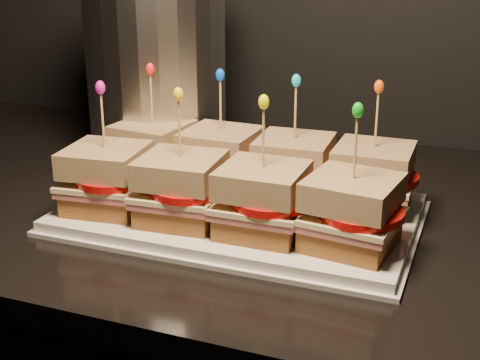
% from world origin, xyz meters
% --- Properties ---
extents(granite_slab, '(2.35, 0.70, 0.03)m').
position_xyz_m(granite_slab, '(0.37, 1.66, 0.92)').
color(granite_slab, black).
rests_on(granite_slab, cabinet).
extents(platter, '(0.43, 0.27, 0.02)m').
position_xyz_m(platter, '(0.25, 1.57, 0.94)').
color(platter, white).
rests_on(platter, granite_slab).
extents(platter_rim, '(0.44, 0.28, 0.01)m').
position_xyz_m(platter_rim, '(0.25, 1.57, 0.94)').
color(platter_rim, white).
rests_on(platter_rim, granite_slab).
extents(sandwich_0_bread_bot, '(0.10, 0.10, 0.03)m').
position_xyz_m(sandwich_0_bread_bot, '(0.10, 1.64, 0.97)').
color(sandwich_0_bread_bot, '#573010').
rests_on(sandwich_0_bread_bot, platter).
extents(sandwich_0_ham, '(0.11, 0.11, 0.01)m').
position_xyz_m(sandwich_0_ham, '(0.10, 1.64, 0.98)').
color(sandwich_0_ham, '#B55F60').
rests_on(sandwich_0_ham, sandwich_0_bread_bot).
extents(sandwich_0_cheese, '(0.11, 0.11, 0.01)m').
position_xyz_m(sandwich_0_cheese, '(0.10, 1.64, 0.99)').
color(sandwich_0_cheese, beige).
rests_on(sandwich_0_cheese, sandwich_0_ham).
extents(sandwich_0_tomato, '(0.09, 0.09, 0.01)m').
position_xyz_m(sandwich_0_tomato, '(0.11, 1.63, 1.00)').
color(sandwich_0_tomato, red).
rests_on(sandwich_0_tomato, sandwich_0_cheese).
extents(sandwich_0_bread_top, '(0.10, 0.10, 0.03)m').
position_xyz_m(sandwich_0_bread_top, '(0.10, 1.64, 1.02)').
color(sandwich_0_bread_top, '#67340F').
rests_on(sandwich_0_bread_top, sandwich_0_tomato).
extents(sandwich_0_pick, '(0.00, 0.00, 0.09)m').
position_xyz_m(sandwich_0_pick, '(0.10, 1.64, 1.06)').
color(sandwich_0_pick, tan).
rests_on(sandwich_0_pick, sandwich_0_bread_top).
extents(sandwich_0_frill, '(0.01, 0.01, 0.02)m').
position_xyz_m(sandwich_0_frill, '(0.10, 1.64, 1.11)').
color(sandwich_0_frill, red).
rests_on(sandwich_0_frill, sandwich_0_pick).
extents(sandwich_1_bread_bot, '(0.09, 0.09, 0.03)m').
position_xyz_m(sandwich_1_bread_bot, '(0.20, 1.64, 0.97)').
color(sandwich_1_bread_bot, '#573010').
rests_on(sandwich_1_bread_bot, platter).
extents(sandwich_1_ham, '(0.10, 0.10, 0.01)m').
position_xyz_m(sandwich_1_ham, '(0.20, 1.64, 0.98)').
color(sandwich_1_ham, '#B55F60').
rests_on(sandwich_1_ham, sandwich_1_bread_bot).
extents(sandwich_1_cheese, '(0.11, 0.10, 0.01)m').
position_xyz_m(sandwich_1_cheese, '(0.20, 1.64, 0.99)').
color(sandwich_1_cheese, beige).
rests_on(sandwich_1_cheese, sandwich_1_ham).
extents(sandwich_1_tomato, '(0.09, 0.09, 0.01)m').
position_xyz_m(sandwich_1_tomato, '(0.21, 1.63, 1.00)').
color(sandwich_1_tomato, red).
rests_on(sandwich_1_tomato, sandwich_1_cheese).
extents(sandwich_1_bread_top, '(0.10, 0.10, 0.03)m').
position_xyz_m(sandwich_1_bread_top, '(0.20, 1.64, 1.02)').
color(sandwich_1_bread_top, '#67340F').
rests_on(sandwich_1_bread_top, sandwich_1_tomato).
extents(sandwich_1_pick, '(0.00, 0.00, 0.09)m').
position_xyz_m(sandwich_1_pick, '(0.20, 1.64, 1.06)').
color(sandwich_1_pick, tan).
rests_on(sandwich_1_pick, sandwich_1_bread_top).
extents(sandwich_1_frill, '(0.01, 0.01, 0.02)m').
position_xyz_m(sandwich_1_frill, '(0.20, 1.64, 1.11)').
color(sandwich_1_frill, blue).
rests_on(sandwich_1_frill, sandwich_1_pick).
extents(sandwich_2_bread_bot, '(0.10, 0.10, 0.03)m').
position_xyz_m(sandwich_2_bread_bot, '(0.30, 1.64, 0.97)').
color(sandwich_2_bread_bot, '#573010').
rests_on(sandwich_2_bread_bot, platter).
extents(sandwich_2_ham, '(0.11, 0.10, 0.01)m').
position_xyz_m(sandwich_2_ham, '(0.30, 1.64, 0.98)').
color(sandwich_2_ham, '#B55F60').
rests_on(sandwich_2_ham, sandwich_2_bread_bot).
extents(sandwich_2_cheese, '(0.11, 0.10, 0.01)m').
position_xyz_m(sandwich_2_cheese, '(0.30, 1.64, 0.99)').
color(sandwich_2_cheese, beige).
rests_on(sandwich_2_cheese, sandwich_2_ham).
extents(sandwich_2_tomato, '(0.09, 0.09, 0.01)m').
position_xyz_m(sandwich_2_tomato, '(0.31, 1.63, 1.00)').
color(sandwich_2_tomato, red).
rests_on(sandwich_2_tomato, sandwich_2_cheese).
extents(sandwich_2_bread_top, '(0.10, 0.10, 0.03)m').
position_xyz_m(sandwich_2_bread_top, '(0.30, 1.64, 1.02)').
color(sandwich_2_bread_top, '#67340F').
rests_on(sandwich_2_bread_top, sandwich_2_tomato).
extents(sandwich_2_pick, '(0.00, 0.00, 0.09)m').
position_xyz_m(sandwich_2_pick, '(0.30, 1.64, 1.06)').
color(sandwich_2_pick, tan).
rests_on(sandwich_2_pick, sandwich_2_bread_top).
extents(sandwich_2_frill, '(0.01, 0.01, 0.02)m').
position_xyz_m(sandwich_2_frill, '(0.30, 1.64, 1.11)').
color(sandwich_2_frill, '#14BAB7').
rests_on(sandwich_2_frill, sandwich_2_pick).
extents(sandwich_3_bread_bot, '(0.09, 0.09, 0.03)m').
position_xyz_m(sandwich_3_bread_bot, '(0.41, 1.64, 0.97)').
color(sandwich_3_bread_bot, '#573010').
rests_on(sandwich_3_bread_bot, platter).
extents(sandwich_3_ham, '(0.10, 0.10, 0.01)m').
position_xyz_m(sandwich_3_ham, '(0.41, 1.64, 0.98)').
color(sandwich_3_ham, '#B55F60').
rests_on(sandwich_3_ham, sandwich_3_bread_bot).
extents(sandwich_3_cheese, '(0.10, 0.10, 0.01)m').
position_xyz_m(sandwich_3_cheese, '(0.41, 1.64, 0.99)').
color(sandwich_3_cheese, beige).
rests_on(sandwich_3_cheese, sandwich_3_ham).
extents(sandwich_3_tomato, '(0.09, 0.09, 0.01)m').
position_xyz_m(sandwich_3_tomato, '(0.42, 1.63, 1.00)').
color(sandwich_3_tomato, red).
rests_on(sandwich_3_tomato, sandwich_3_cheese).
extents(sandwich_3_bread_top, '(0.09, 0.09, 0.03)m').
position_xyz_m(sandwich_3_bread_top, '(0.41, 1.64, 1.02)').
color(sandwich_3_bread_top, '#67340F').
rests_on(sandwich_3_bread_top, sandwich_3_tomato).
extents(sandwich_3_pick, '(0.00, 0.00, 0.09)m').
position_xyz_m(sandwich_3_pick, '(0.41, 1.64, 1.06)').
color(sandwich_3_pick, tan).
rests_on(sandwich_3_pick, sandwich_3_bread_top).
extents(sandwich_3_frill, '(0.01, 0.01, 0.02)m').
position_xyz_m(sandwich_3_frill, '(0.41, 1.64, 1.11)').
color(sandwich_3_frill, '#F2510B').
rests_on(sandwich_3_frill, sandwich_3_pick).
extents(sandwich_4_bread_bot, '(0.10, 0.10, 0.03)m').
position_xyz_m(sandwich_4_bread_bot, '(0.10, 1.51, 0.97)').
color(sandwich_4_bread_bot, '#573010').
rests_on(sandwich_4_bread_bot, platter).
extents(sandwich_4_ham, '(0.11, 0.11, 0.01)m').
position_xyz_m(sandwich_4_ham, '(0.10, 1.51, 0.98)').
color(sandwich_4_ham, '#B55F60').
rests_on(sandwich_4_ham, sandwich_4_bread_bot).
extents(sandwich_4_cheese, '(0.11, 0.11, 0.01)m').
position_xyz_m(sandwich_4_cheese, '(0.10, 1.51, 0.99)').
color(sandwich_4_cheese, beige).
rests_on(sandwich_4_cheese, sandwich_4_ham).
extents(sandwich_4_tomato, '(0.09, 0.09, 0.01)m').
position_xyz_m(sandwich_4_tomato, '(0.11, 1.51, 1.00)').
color(sandwich_4_tomato, red).
rests_on(sandwich_4_tomato, sandwich_4_cheese).
extents(sandwich_4_bread_top, '(0.10, 0.10, 0.03)m').
position_xyz_m(sandwich_4_bread_top, '(0.10, 1.51, 1.02)').
color(sandwich_4_bread_top, '#67340F').
rests_on(sandwich_4_bread_top, sandwich_4_tomato).
extents(sandwich_4_pick, '(0.00, 0.00, 0.09)m').
position_xyz_m(sandwich_4_pick, '(0.10, 1.51, 1.06)').
color(sandwich_4_pick, tan).
rests_on(sandwich_4_pick, sandwich_4_bread_top).
extents(sandwich_4_frill, '(0.01, 0.01, 0.02)m').
position_xyz_m(sandwich_4_frill, '(0.10, 1.51, 1.11)').
color(sandwich_4_frill, '#D317A2').
rests_on(sandwich_4_frill, sandwich_4_pick).
extents(sandwich_5_bread_bot, '(0.10, 0.10, 0.03)m').
position_xyz_m(sandwich_5_bread_bot, '(0.20, 1.51, 0.97)').
color(sandwich_5_bread_bot, '#573010').
rests_on(sandwich_5_bread_bot, platter).
extents(sandwich_5_ham, '(0.11, 0.10, 0.01)m').
position_xyz_m(sandwich_5_ham, '(0.20, 1.51, 0.98)').
color(sandwich_5_ham, '#B55F60').
rests_on(sandwich_5_ham, sandwich_5_bread_bot).
extents(sandwich_5_cheese, '(0.11, 0.11, 0.01)m').
position_xyz_m(sandwich_5_cheese, '(0.20, 1.51, 0.99)').
color(sandwich_5_cheese, beige).
rests_on(sandwich_5_cheese, sandwich_5_ham).
extents(sandwich_5_tomato, '(0.09, 0.09, 0.01)m').
position_xyz_m(sandwich_5_tomato, '(0.21, 1.51, 1.00)').
color(sandwich_5_tomato, red).
rests_on(sandwich_5_tomato, sandwich_5_cheese).
extents(sandwich_5_bread_top, '(0.10, 0.10, 0.03)m').
position_xyz_m(sandwich_5_bread_top, '(0.20, 1.51, 1.02)').
color(sandwich_5_bread_top, '#67340F').
rests_on(sandwich_5_bread_top, sandwich_5_tomato).
extents(sandwich_5_pick, '(0.00, 0.00, 0.09)m').
position_xyz_m(sandwich_5_pick, '(0.20, 1.51, 1.06)').
color(sandwich_5_pick, tan).
rests_on(sandwich_5_pick, sandwich_5_bread_top).
extents(sandwich_5_frill, '(0.01, 0.01, 0.02)m').
position_xyz_m(sandwich_5_frill, '(0.20, 1.51, 1.11)').
color(sandwich_5_frill, yellow).
rests_on(sandwich_5_frill, sandwich_5_pick).
extents(sandwich_6_bread_bot, '(0.09, 0.09, 0.03)m').
position_xyz_m(sandwich_6_bread_bot, '(0.30, 1.51, 0.97)').
color(sandwich_6_bread_bot, '#573010').
rests_on(sandwich_6_bread_bot, platter).
extents(sandwich_6_ham, '(0.10, 0.10, 0.01)m').
position_xyz_m(sandwich_6_ham, '(0.30, 1.51, 0.98)').
color(sandwich_6_ham, '#B55F60').
rests_on(sandwich_6_ham, sandwich_6_bread_bot).
extents(sandwich_6_cheese, '(0.10, 0.10, 0.01)m').
position_xyz_m(sandwich_6_cheese, '(0.30, 1.51, 0.99)').
color(sandwich_6_cheese, beige).
rests_on(sandwich_6_cheese, sandwich_6_ham).
extents(sandwich_6_tomato, '(0.09, 0.09, 0.01)m').
position_xyz_m(sandwich_6_tomato, '(0.31, 1.51, 1.00)').
color(sandwich_6_tomato, red).
rests_on(sandwich_6_tomato, sandwich_6_cheese).
extents(sandwich_6_bread_top, '(0.09, 0.09, 0.03)m').
position_xyz_m(sandwich_6_bread_top, '(0.30, 1.51, 1.02)').
color(sandwich_6_bread_top, '#67340F').
rests_on(sandwich_6_bread_top, sandwich_6_tomato).
extents(sandwich_6_pick, '(0.00, 0.00, 0.09)m').
position_xyz_m(sandwich_6_pick, '(0.30, 1.51, 1.06)').
color(sandwich_6_pick, tan).
rests_on(sandwich_6_pick, sandwich_6_bread_top).
extents(sandwich_6_frill, '(0.01, 0.01, 0.02)m').
position_xyz_m(sandwich_6_frill, '(0.30, 1.51, 1.11)').
color(sandwich_6_frill, '#E6E701').
rests_on(sandwich_6_frill, sandwich_6_pick).
extents(sandwich_7_bread_bot, '(0.10, 0.10, 0.03)m').
position_xyz_m(sandwich_7_bread_bot, '(0.41, 1.51, 0.97)').
color(sandwich_7_bread_bot, '#573010').
rests_on(sandwich_7_bread_bot, platter).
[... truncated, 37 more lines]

